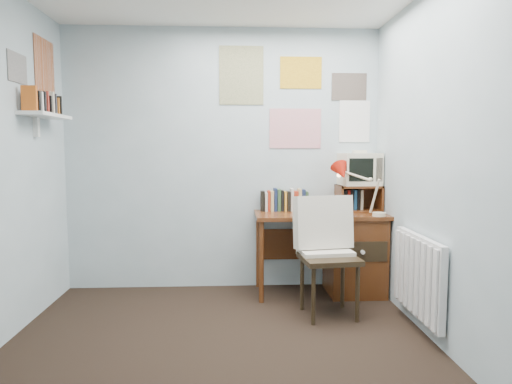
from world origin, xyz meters
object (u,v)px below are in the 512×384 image
at_px(radiator, 419,276).
at_px(tv_riser, 358,198).
at_px(desk, 348,250).
at_px(desk_lamp, 380,192).
at_px(desk_chair, 329,259).
at_px(crt_tv, 359,168).
at_px(wall_shelf, 46,115).

bearing_deg(radiator, tv_riser, 99.28).
relative_size(desk, tv_riser, 3.00).
relative_size(desk_lamp, tv_riser, 1.08).
height_order(desk_chair, radiator, desk_chair).
relative_size(tv_riser, crt_tv, 1.14).
relative_size(desk, desk_lamp, 2.79).
bearing_deg(desk_chair, radiator, -36.31).
distance_m(desk_chair, tv_riser, 0.91).
bearing_deg(desk, desk_chair, -117.57).
relative_size(desk_chair, desk_lamp, 2.19).
bearing_deg(crt_tv, desk_chair, -125.49).
distance_m(tv_riser, crt_tv, 0.29).
distance_m(desk, desk_lamp, 0.65).
height_order(crt_tv, wall_shelf, wall_shelf).
xyz_separation_m(desk_chair, radiator, (0.59, -0.34, -0.05)).
distance_m(desk, crt_tv, 0.79).
bearing_deg(radiator, wall_shelf, 169.11).
relative_size(crt_tv, wall_shelf, 0.56).
bearing_deg(desk, wall_shelf, -171.60).
xyz_separation_m(desk, wall_shelf, (-2.57, -0.38, 1.21)).
bearing_deg(desk_chair, desk, 56.23).
relative_size(radiator, wall_shelf, 1.29).
height_order(tv_riser, crt_tv, crt_tv).
height_order(desk_chair, crt_tv, crt_tv).
xyz_separation_m(desk_lamp, wall_shelf, (-2.79, -0.16, 0.64)).
bearing_deg(desk_lamp, wall_shelf, -163.20).
relative_size(crt_tv, radiator, 0.44).
bearing_deg(desk_chair, desk_lamp, 28.89).
bearing_deg(radiator, desk_chair, 149.88).
bearing_deg(radiator, crt_tv, 98.61).
height_order(crt_tv, radiator, crt_tv).
bearing_deg(desk_chair, crt_tv, 52.59).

